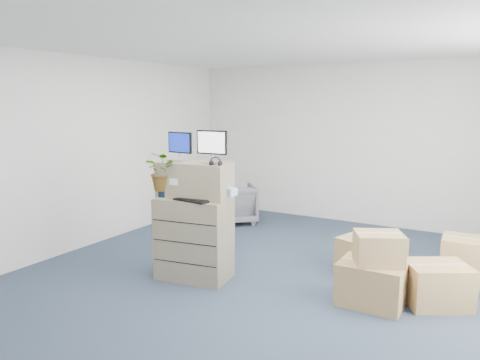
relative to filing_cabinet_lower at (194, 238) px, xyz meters
The scene contains 16 objects.
ground 0.99m from the filing_cabinet_lower, ahead, with size 7.00×7.00×0.00m, color #263045.
wall_back 3.84m from the filing_cabinet_lower, 76.90° to the left, with size 6.00×0.02×2.80m, color silver.
filing_cabinet_lower is the anchor object (origin of this frame).
filing_cabinet_upper 0.72m from the filing_cabinet_lower, 98.32° to the left, with size 0.86×0.43×0.43m, color gray.
monitor_left 1.15m from the filing_cabinet_lower, 168.20° to the left, with size 0.36×0.15×0.35m.
monitor_right 1.17m from the filing_cabinet_lower, 13.22° to the left, with size 0.39×0.16×0.39m.
headphones 1.03m from the filing_cabinet_lower, 10.09° to the right, with size 0.13×0.13×0.01m, color black.
keyboard 0.54m from the filing_cabinet_lower, 59.22° to the right, with size 0.44×0.18×0.02m, color black.
mouse 0.60m from the filing_cabinet_lower, ahead, with size 0.10×0.06×0.03m, color silver.
water_bottle 0.63m from the filing_cabinet_lower, 42.71° to the left, with size 0.07×0.07×0.24m, color #9B9FA3.
phone_dock 0.55m from the filing_cabinet_lower, 110.45° to the left, with size 0.06×0.05×0.12m.
external_drive 0.63m from the filing_cabinet_lower, 24.65° to the left, with size 0.17×0.13×0.05m, color black.
tissue_box 0.72m from the filing_cabinet_lower, 23.69° to the left, with size 0.24×0.12×0.09m, color #4094DC.
potted_plant 0.84m from the filing_cabinet_lower, 156.07° to the right, with size 0.47×0.52×0.45m.
office_chair 2.71m from the filing_cabinet_lower, 110.09° to the left, with size 0.73×0.68×0.75m, color slate.
cardboard_boxes 2.57m from the filing_cabinet_lower, 21.05° to the left, with size 1.98×1.72×0.80m.
Camera 1 is at (2.36, -4.61, 2.15)m, focal length 35.00 mm.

